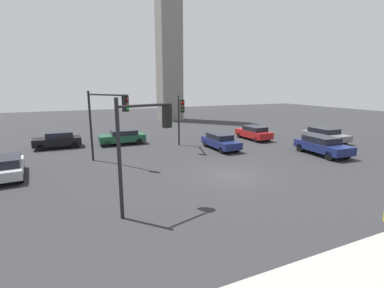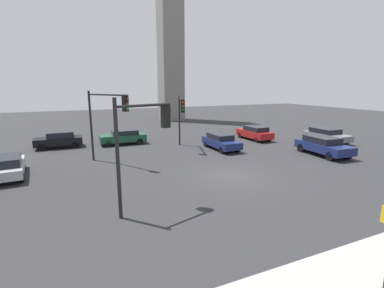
{
  "view_description": "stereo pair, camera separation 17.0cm",
  "coord_description": "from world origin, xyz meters",
  "px_view_note": "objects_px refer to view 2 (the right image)",
  "views": [
    {
      "loc": [
        -9.18,
        -14.18,
        5.52
      ],
      "look_at": [
        -1.12,
        3.46,
        1.45
      ],
      "focal_mm": 26.15,
      "sensor_mm": 36.0,
      "label": 1
    },
    {
      "loc": [
        -9.02,
        -14.25,
        5.52
      ],
      "look_at": [
        -1.12,
        3.46,
        1.45
      ],
      "focal_mm": 26.15,
      "sensor_mm": 36.0,
      "label": 2
    }
  ],
  "objects_px": {
    "traffic_light_1": "(107,112)",
    "car_0": "(123,137)",
    "traffic_light_0": "(143,133)",
    "car_1": "(326,135)",
    "car_2": "(221,141)",
    "car_3": "(6,166)",
    "car_4": "(323,145)",
    "car_5": "(59,139)",
    "traffic_light_2": "(181,111)",
    "car_6": "(255,133)"
  },
  "relations": [
    {
      "from": "car_6",
      "to": "car_2",
      "type": "bearing_deg",
      "value": 112.89
    },
    {
      "from": "car_2",
      "to": "car_3",
      "type": "height_order",
      "value": "car_2"
    },
    {
      "from": "car_2",
      "to": "car_3",
      "type": "distance_m",
      "value": 15.88
    },
    {
      "from": "traffic_light_0",
      "to": "traffic_light_1",
      "type": "xyz_separation_m",
      "value": [
        -0.38,
        8.41,
        0.2
      ]
    },
    {
      "from": "car_1",
      "to": "car_5",
      "type": "distance_m",
      "value": 25.43
    },
    {
      "from": "traffic_light_2",
      "to": "car_5",
      "type": "bearing_deg",
      "value": -99.97
    },
    {
      "from": "car_1",
      "to": "car_6",
      "type": "bearing_deg",
      "value": -122.79
    },
    {
      "from": "car_6",
      "to": "car_5",
      "type": "bearing_deg",
      "value": 76.26
    },
    {
      "from": "car_0",
      "to": "car_2",
      "type": "bearing_deg",
      "value": 143.51
    },
    {
      "from": "traffic_light_2",
      "to": "car_3",
      "type": "bearing_deg",
      "value": -60.26
    },
    {
      "from": "traffic_light_0",
      "to": "car_6",
      "type": "bearing_deg",
      "value": 22.23
    },
    {
      "from": "traffic_light_0",
      "to": "car_1",
      "type": "relative_size",
      "value": 1.11
    },
    {
      "from": "traffic_light_1",
      "to": "car_3",
      "type": "height_order",
      "value": "traffic_light_1"
    },
    {
      "from": "car_4",
      "to": "car_6",
      "type": "height_order",
      "value": "car_4"
    },
    {
      "from": "car_3",
      "to": "car_4",
      "type": "bearing_deg",
      "value": -104.32
    },
    {
      "from": "car_0",
      "to": "car_4",
      "type": "bearing_deg",
      "value": 143.08
    },
    {
      "from": "car_1",
      "to": "car_2",
      "type": "xyz_separation_m",
      "value": [
        -11.14,
        1.47,
        -0.01
      ]
    },
    {
      "from": "traffic_light_1",
      "to": "car_0",
      "type": "relative_size",
      "value": 1.21
    },
    {
      "from": "traffic_light_0",
      "to": "car_3",
      "type": "height_order",
      "value": "traffic_light_0"
    },
    {
      "from": "traffic_light_0",
      "to": "car_1",
      "type": "height_order",
      "value": "traffic_light_0"
    },
    {
      "from": "car_3",
      "to": "traffic_light_0",
      "type": "bearing_deg",
      "value": -145.02
    },
    {
      "from": "traffic_light_2",
      "to": "car_3",
      "type": "distance_m",
      "value": 13.32
    },
    {
      "from": "car_4",
      "to": "car_5",
      "type": "height_order",
      "value": "car_4"
    },
    {
      "from": "car_0",
      "to": "car_4",
      "type": "relative_size",
      "value": 0.92
    },
    {
      "from": "traffic_light_1",
      "to": "car_2",
      "type": "distance_m",
      "value": 10.13
    },
    {
      "from": "car_0",
      "to": "car_2",
      "type": "height_order",
      "value": "car_0"
    },
    {
      "from": "car_2",
      "to": "traffic_light_1",
      "type": "bearing_deg",
      "value": -84.76
    },
    {
      "from": "car_0",
      "to": "car_5",
      "type": "relative_size",
      "value": 1.08
    },
    {
      "from": "car_5",
      "to": "traffic_light_1",
      "type": "bearing_deg",
      "value": 114.79
    },
    {
      "from": "car_1",
      "to": "car_5",
      "type": "bearing_deg",
      "value": -106.48
    },
    {
      "from": "traffic_light_2",
      "to": "car_0",
      "type": "relative_size",
      "value": 1.08
    },
    {
      "from": "traffic_light_1",
      "to": "car_1",
      "type": "xyz_separation_m",
      "value": [
        20.77,
        -0.53,
        -2.98
      ]
    },
    {
      "from": "car_5",
      "to": "car_6",
      "type": "height_order",
      "value": "car_5"
    },
    {
      "from": "car_4",
      "to": "car_6",
      "type": "xyz_separation_m",
      "value": [
        -1.04,
        7.66,
        -0.06
      ]
    },
    {
      "from": "car_0",
      "to": "traffic_light_2",
      "type": "bearing_deg",
      "value": 137.29
    },
    {
      "from": "traffic_light_2",
      "to": "car_1",
      "type": "bearing_deg",
      "value": 94.1
    },
    {
      "from": "traffic_light_1",
      "to": "car_0",
      "type": "distance_m",
      "value": 7.67
    },
    {
      "from": "car_6",
      "to": "traffic_light_0",
      "type": "bearing_deg",
      "value": 127.35
    },
    {
      "from": "traffic_light_0",
      "to": "car_4",
      "type": "bearing_deg",
      "value": -1.81
    },
    {
      "from": "traffic_light_2",
      "to": "car_5",
      "type": "height_order",
      "value": "traffic_light_2"
    },
    {
      "from": "car_4",
      "to": "car_3",
      "type": "bearing_deg",
      "value": -95.72
    },
    {
      "from": "car_3",
      "to": "car_5",
      "type": "bearing_deg",
      "value": -24.12
    },
    {
      "from": "car_0",
      "to": "car_2",
      "type": "relative_size",
      "value": 1.0
    },
    {
      "from": "car_1",
      "to": "car_2",
      "type": "relative_size",
      "value": 1.07
    },
    {
      "from": "car_3",
      "to": "traffic_light_1",
      "type": "bearing_deg",
      "value": -90.0
    },
    {
      "from": "traffic_light_0",
      "to": "car_3",
      "type": "distance_m",
      "value": 10.64
    },
    {
      "from": "car_2",
      "to": "car_5",
      "type": "relative_size",
      "value": 1.08
    },
    {
      "from": "traffic_light_0",
      "to": "car_0",
      "type": "relative_size",
      "value": 1.19
    },
    {
      "from": "traffic_light_1",
      "to": "traffic_light_2",
      "type": "bearing_deg",
      "value": 78.95
    },
    {
      "from": "car_2",
      "to": "car_6",
      "type": "relative_size",
      "value": 1.02
    }
  ]
}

